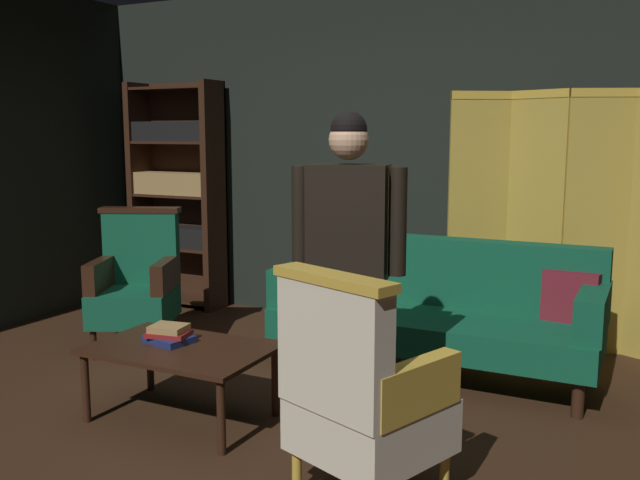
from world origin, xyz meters
name	(u,v)px	position (x,y,z in m)	size (l,w,h in m)	color
ground_plane	(253,439)	(0.00, 0.00, 0.00)	(10.00, 10.00, 0.00)	#331E11
back_wall	(410,157)	(0.00, 2.45, 1.40)	(7.20, 0.10, 2.80)	black
folding_screen	(565,218)	(1.24, 2.30, 0.99)	(1.68, 0.28, 1.90)	#B29338
bookshelf	(177,191)	(-2.15, 2.19, 1.06)	(0.90, 0.32, 2.05)	black
velvet_couch	(437,306)	(0.55, 1.45, 0.45)	(2.12, 0.78, 0.88)	black
coffee_table	(181,355)	(-0.50, 0.05, 0.37)	(1.00, 0.64, 0.42)	black
armchair_gilt_accent	(361,395)	(0.75, -0.33, 0.49)	(0.75, 0.74, 1.04)	gold
armchair_wing_left	(136,283)	(-1.60, 0.97, 0.49)	(0.76, 0.76, 1.04)	black
standing_figure	(348,247)	(0.44, 0.24, 1.03)	(0.58, 0.29, 1.70)	black
book_navy_cloth	(169,339)	(-0.60, 0.09, 0.44)	(0.25, 0.19, 0.04)	navy
book_red_leather	(169,334)	(-0.60, 0.09, 0.47)	(0.23, 0.17, 0.03)	maroon
book_tan_leather	(169,328)	(-0.60, 0.09, 0.50)	(0.20, 0.16, 0.04)	#9E7A47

